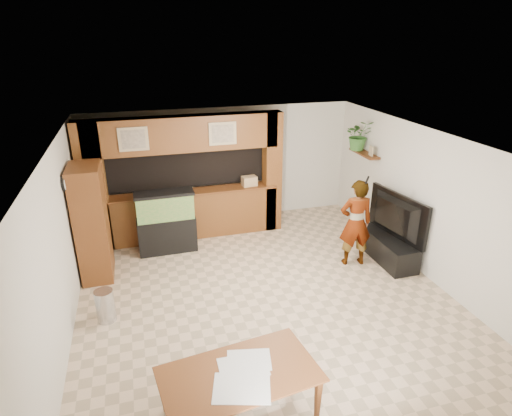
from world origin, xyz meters
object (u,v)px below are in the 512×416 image
object	(u,v)px
pantry_cabinet	(92,223)
person	(356,223)
television	(391,217)
dining_table	(241,397)
aquarium	(166,223)

from	to	relation	value
pantry_cabinet	person	distance (m)	4.72
television	dining_table	size ratio (longest dim) A/B	0.85
aquarium	television	xyz separation A→B (m)	(4.05, -1.53, 0.28)
pantry_cabinet	person	size ratio (longest dim) A/B	1.23
aquarium	dining_table	world-z (taller)	aquarium
pantry_cabinet	television	xyz separation A→B (m)	(5.35, -0.94, -0.13)
dining_table	aquarium	bearing A→B (deg)	88.18
aquarium	television	size ratio (longest dim) A/B	0.85
aquarium	person	size ratio (longest dim) A/B	0.75
aquarium	dining_table	distance (m)	4.37
pantry_cabinet	television	bearing A→B (deg)	-9.94
pantry_cabinet	dining_table	xyz separation A→B (m)	(1.72, -3.74, -0.72)
person	dining_table	bearing A→B (deg)	53.63
dining_table	television	bearing A→B (deg)	30.33
television	pantry_cabinet	bearing A→B (deg)	71.25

